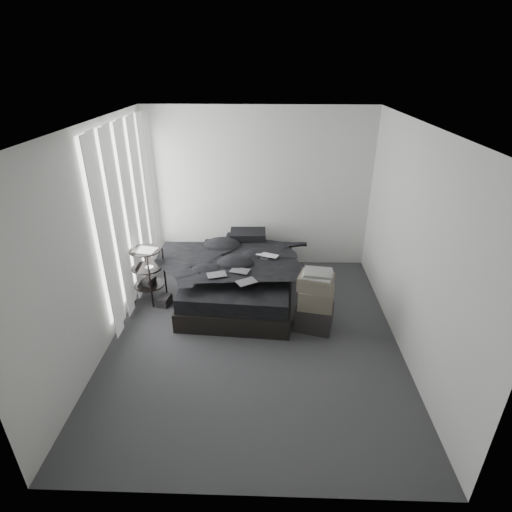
{
  "coord_description": "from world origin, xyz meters",
  "views": [
    {
      "loc": [
        0.16,
        -4.14,
        3.2
      ],
      "look_at": [
        0.0,
        0.8,
        0.75
      ],
      "focal_mm": 28.0,
      "sensor_mm": 36.0,
      "label": 1
    }
  ],
  "objects_px": {
    "laptop": "(266,252)",
    "box_lower": "(314,317)",
    "bed": "(241,288)",
    "side_stand": "(148,275)"
  },
  "relations": [
    {
      "from": "laptop",
      "to": "box_lower",
      "type": "distance_m",
      "value": 1.15
    },
    {
      "from": "laptop",
      "to": "side_stand",
      "type": "height_order",
      "value": "side_stand"
    },
    {
      "from": "laptop",
      "to": "box_lower",
      "type": "height_order",
      "value": "laptop"
    },
    {
      "from": "laptop",
      "to": "side_stand",
      "type": "bearing_deg",
      "value": -153.13
    },
    {
      "from": "bed",
      "to": "laptop",
      "type": "xyz_separation_m",
      "value": [
        0.37,
        0.02,
        0.59
      ]
    },
    {
      "from": "bed",
      "to": "side_stand",
      "type": "bearing_deg",
      "value": -170.75
    },
    {
      "from": "side_stand",
      "to": "laptop",
      "type": "bearing_deg",
      "value": 4.79
    },
    {
      "from": "side_stand",
      "to": "box_lower",
      "type": "xyz_separation_m",
      "value": [
        2.34,
        -0.63,
        -0.23
      ]
    },
    {
      "from": "bed",
      "to": "side_stand",
      "type": "height_order",
      "value": "side_stand"
    },
    {
      "from": "bed",
      "to": "laptop",
      "type": "bearing_deg",
      "value": 7.5
    }
  ]
}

